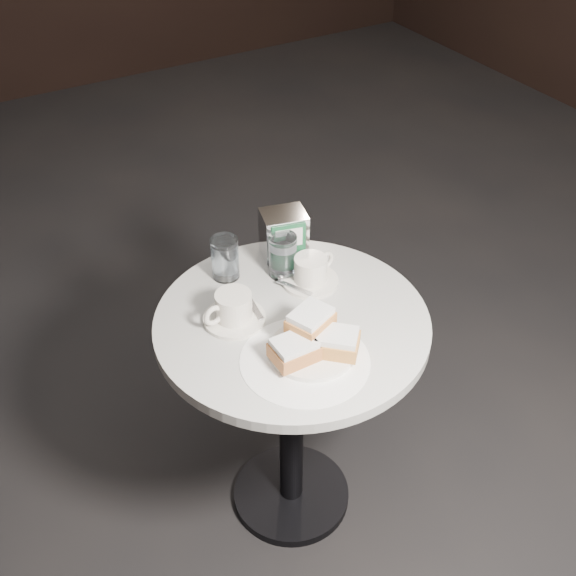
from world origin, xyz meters
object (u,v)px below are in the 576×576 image
Objects in this scene: cafe_table at (292,374)px; beignet_plate at (313,342)px; water_glass_right at (283,256)px; napkin_dispenser at (284,235)px; water_glass_left at (225,259)px; coffee_cup_left at (233,310)px; coffee_cup_right at (311,272)px.

beignet_plate is at bearing -98.86° from cafe_table.
water_glass_right is at bearing 73.01° from beignet_plate.
napkin_dispenser is (0.14, 0.38, 0.03)m from beignet_plate.
water_glass_right is at bearing -26.65° from water_glass_left.
coffee_cup_left reaches higher than cafe_table.
coffee_cup_right is (0.25, 0.04, -0.00)m from coffee_cup_left.
coffee_cup_right is at bearing -56.40° from water_glass_right.
coffee_cup_left is at bearing 118.34° from beignet_plate.
water_glass_right is 0.87× the size of napkin_dispenser.
water_glass_left is 0.15m from water_glass_right.
water_glass_right reaches higher than beignet_plate.
cafe_table is 0.38m from napkin_dispenser.
water_glass_left is at bearing -164.95° from napkin_dispenser.
beignet_plate is 0.38m from water_glass_left.
water_glass_left is (-0.04, 0.38, 0.02)m from beignet_plate.
coffee_cup_right is (0.14, 0.24, -0.00)m from beignet_plate.
cafe_table is at bearing -101.39° from napkin_dispenser.
coffee_cup_left reaches higher than coffee_cup_right.
coffee_cup_left is 0.19m from water_glass_left.
coffee_cup_left is at bearing -130.08° from napkin_dispenser.
water_glass_left reaches higher than coffee_cup_right.
water_glass_left is (-0.18, 0.14, 0.02)m from coffee_cup_right.
coffee_cup_left is at bearing -110.33° from water_glass_left.
beignet_plate is (-0.02, -0.13, 0.24)m from cafe_table.
coffee_cup_left is (-0.13, 0.07, 0.23)m from cafe_table.
napkin_dispenser is (0.18, 0.00, 0.01)m from water_glass_left.
cafe_table is 0.27m from beignet_plate.
beignet_plate is at bearing -106.99° from water_glass_right.
coffee_cup_right is at bearing 59.56° from beignet_plate.
napkin_dispenser is at bearing 69.94° from beignet_plate.
water_glass_left reaches higher than cafe_table.
cafe_table is 4.14× the size of coffee_cup_right.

